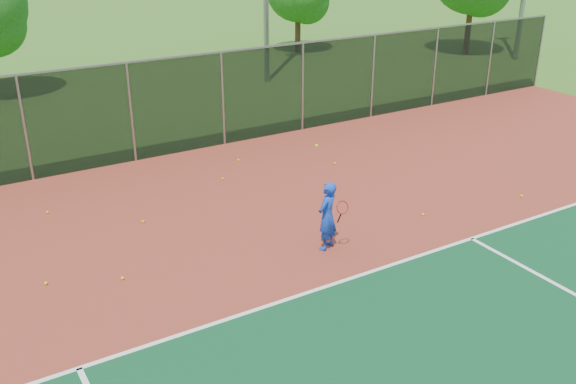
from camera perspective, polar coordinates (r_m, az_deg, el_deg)
name	(u,v)px	position (r m, az deg, el deg)	size (l,w,h in m)	color
ground	(514,333)	(12.52, 19.44, -11.72)	(120.00, 120.00, 0.00)	#33631C
court_apron	(437,282)	(13.61, 13.09, -7.81)	(30.00, 20.00, 0.02)	maroon
fence_back	(223,98)	(20.70, -5.83, 8.33)	(30.00, 0.06, 3.03)	black
tennis_player	(327,216)	(14.18, 3.51, -2.12)	(0.69, 0.72, 2.49)	blue
practice_ball_0	(238,160)	(19.59, -4.43, 2.85)	(0.07, 0.07, 0.07)	#CECD18
practice_ball_1	(335,163)	(19.32, 4.20, 2.56)	(0.07, 0.07, 0.07)	#CECD18
practice_ball_2	(423,214)	(16.34, 11.92, -1.97)	(0.07, 0.07, 0.07)	#CECD18
practice_ball_3	(122,278)	(13.73, -14.50, -7.43)	(0.07, 0.07, 0.07)	#CECD18
practice_ball_4	(522,196)	(18.13, 20.05, -0.32)	(0.07, 0.07, 0.07)	#CECD18
practice_ball_5	(143,221)	(16.03, -12.77, -2.57)	(0.07, 0.07, 0.07)	#CECD18
practice_ball_6	(223,179)	(18.24, -5.84, 1.19)	(0.07, 0.07, 0.07)	#CECD18
practice_ball_7	(48,212)	(17.20, -20.59, -1.69)	(0.07, 0.07, 0.07)	#CECD18
practice_ball_8	(46,283)	(14.03, -20.72, -7.60)	(0.07, 0.07, 0.07)	#CECD18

